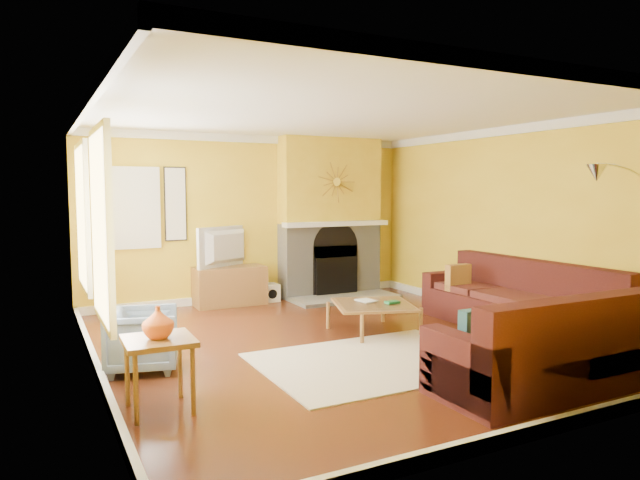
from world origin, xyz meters
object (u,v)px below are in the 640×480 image
sectional_sofa (477,309)px  armchair (143,339)px  coffee_table (373,318)px  side_table (159,375)px  arc_lamp (638,273)px  media_console (230,286)px

sectional_sofa → armchair: 3.68m
coffee_table → armchair: armchair is taller
armchair → side_table: (-0.07, -1.16, -0.01)m
side_table → coffee_table: bearing=25.5°
arc_lamp → sectional_sofa: bearing=114.4°
coffee_table → armchair: 2.92m
armchair → side_table: bearing=-168.9°
arc_lamp → coffee_table: bearing=116.9°
arc_lamp → side_table: bearing=164.3°
sectional_sofa → coffee_table: bearing=119.9°
coffee_table → armchair: bearing=-174.9°
armchair → arc_lamp: (4.24, -2.37, 0.70)m
media_console → armchair: bearing=-123.2°
coffee_table → media_console: media_console is taller
armchair → media_console: bearing=-18.9°
media_console → armchair: armchair is taller
side_table → arc_lamp: arc_lamp is taller
sectional_sofa → coffee_table: size_ratio=3.74×
sectional_sofa → arc_lamp: 1.71m
media_console → arc_lamp: (2.43, -5.13, 0.71)m
media_console → armchair: (-1.81, -2.76, 0.01)m
armchair → arc_lamp: arc_lamp is taller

